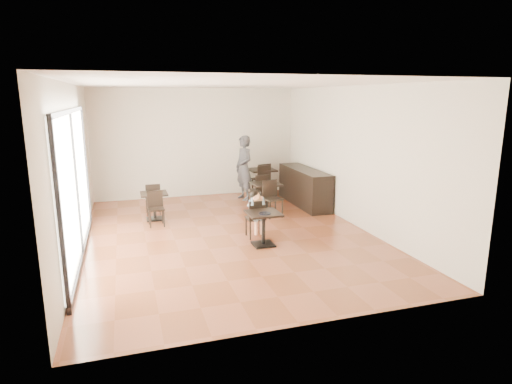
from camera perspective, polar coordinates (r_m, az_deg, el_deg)
name	(u,v)px	position (r m, az deg, el deg)	size (l,w,h in m)	color
floor	(229,235)	(9.41, -3.65, -5.68)	(6.00, 8.00, 0.01)	brown
ceiling	(227,84)	(8.95, -3.94, 14.18)	(6.00, 8.00, 0.01)	white
wall_back	(196,143)	(12.94, -7.96, 6.49)	(6.00, 0.01, 3.20)	beige
wall_front	(304,208)	(5.31, 6.37, -2.19)	(6.00, 0.01, 3.20)	beige
wall_left	(74,169)	(8.85, -23.05, 2.83)	(0.01, 8.00, 3.20)	beige
wall_right	(354,156)	(10.16, 12.95, 4.65)	(0.01, 8.00, 3.20)	beige
storefront_window	(74,184)	(8.39, -23.05, 0.95)	(0.04, 4.50, 2.60)	white
child_table	(263,229)	(8.64, 0.99, -4.94)	(0.65, 0.65, 0.69)	black
child_chair	(255,218)	(9.12, -0.09, -3.53)	(0.37, 0.37, 0.83)	black
child	(255,213)	(9.10, -0.09, -2.88)	(0.37, 0.52, 1.04)	slate
plate	(265,213)	(8.45, 1.21, -2.87)	(0.23, 0.23, 0.01)	black
pizza_slice	(258,198)	(8.83, 0.27, -0.81)	(0.24, 0.19, 0.06)	#EBD286
adult_patron	(244,168)	(12.41, -1.63, 3.25)	(0.68, 0.45, 1.87)	#3C3C41
cafe_table_mid	(266,197)	(11.18, 1.32, -0.71)	(0.71, 0.71, 0.76)	black
cafe_table_left	(155,206)	(10.72, -13.38, -1.86)	(0.63, 0.63, 0.67)	black
cafe_table_back	(262,182)	(12.98, 0.79, 1.30)	(0.77, 0.77, 0.81)	black
chair_mid_a	(259,190)	(11.67, 0.47, 0.25)	(0.41, 0.41, 0.91)	black
chair_mid_b	(273,199)	(10.65, 2.27, -0.96)	(0.41, 0.41, 0.91)	black
chair_left_a	(153,199)	(11.24, -13.60, -0.85)	(0.36, 0.36, 0.80)	black
chair_left_b	(156,209)	(10.17, -13.17, -2.23)	(0.36, 0.36, 0.80)	black
chair_back_a	(261,179)	(13.05, 0.66, 1.74)	(0.44, 0.44, 0.98)	black
chair_back_b	(268,183)	(12.45, 1.57, 1.20)	(0.44, 0.44, 0.98)	black
service_counter	(304,187)	(11.95, 6.45, 0.69)	(0.60, 2.40, 1.00)	black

